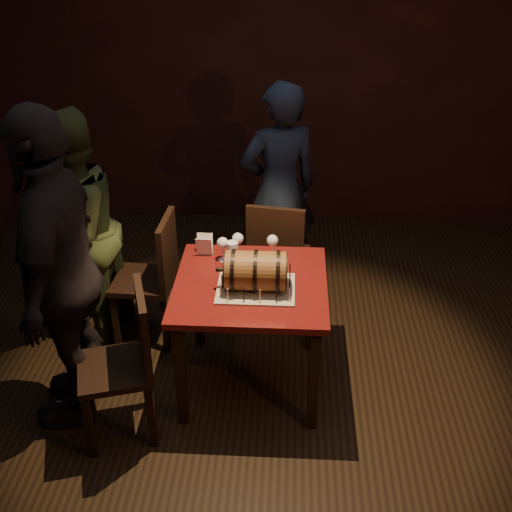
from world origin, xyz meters
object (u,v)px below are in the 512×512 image
(wine_glass_right, at_px, (272,241))
(chair_left_rear, at_px, (155,273))
(chair_back, at_px, (277,254))
(barrel_cake, at_px, (256,271))
(wine_glass_left, at_px, (223,244))
(chair_left_front, at_px, (128,357))
(person_left_rear, at_px, (74,233))
(person_back, at_px, (279,191))
(wine_glass_mid, at_px, (238,240))
(person_left_front, at_px, (61,273))
(pub_table, at_px, (251,298))
(pint_of_ale, at_px, (232,254))

(wine_glass_right, xyz_separation_m, chair_left_rear, (-0.80, 0.15, -0.35))
(chair_back, bearing_deg, wine_glass_right, -93.00)
(barrel_cake, distance_m, chair_left_rear, 0.96)
(wine_glass_left, distance_m, chair_left_front, 0.90)
(chair_left_front, xyz_separation_m, person_left_rear, (-0.53, 0.88, 0.29))
(chair_left_rear, bearing_deg, person_back, 41.73)
(wine_glass_mid, bearing_deg, person_left_rear, 173.46)
(chair_left_front, bearing_deg, person_left_front, 155.15)
(barrel_cake, xyz_separation_m, person_left_front, (-1.05, -0.20, 0.07))
(barrel_cake, height_order, chair_left_rear, barrel_cake)
(pub_table, relative_size, wine_glass_mid, 5.59)
(wine_glass_right, relative_size, person_left_front, 0.08)
(pint_of_ale, bearing_deg, wine_glass_left, 149.13)
(person_left_front, bearing_deg, pint_of_ale, 115.53)
(pint_of_ale, distance_m, chair_left_rear, 0.67)
(wine_glass_mid, relative_size, person_left_rear, 0.10)
(wine_glass_left, relative_size, wine_glass_right, 1.00)
(person_left_front, bearing_deg, pub_table, 102.06)
(wine_glass_left, distance_m, person_left_rear, 1.01)
(pint_of_ale, relative_size, chair_back, 0.16)
(pub_table, bearing_deg, person_back, 83.47)
(pub_table, height_order, chair_left_front, chair_left_front)
(wine_glass_right, height_order, chair_back, chair_back)
(wine_glass_right, xyz_separation_m, pint_of_ale, (-0.24, -0.09, -0.05))
(person_left_front, bearing_deg, wine_glass_left, 119.18)
(wine_glass_mid, bearing_deg, person_left_front, -147.48)
(wine_glass_left, distance_m, wine_glass_right, 0.31)
(pub_table, bearing_deg, wine_glass_right, 68.50)
(wine_glass_right, height_order, pint_of_ale, wine_glass_right)
(person_back, relative_size, person_left_front, 0.87)
(wine_glass_mid, xyz_separation_m, chair_left_front, (-0.55, -0.76, -0.34))
(wine_glass_left, height_order, pint_of_ale, wine_glass_left)
(wine_glass_right, xyz_separation_m, person_left_front, (-1.14, -0.57, 0.08))
(pub_table, distance_m, wine_glass_left, 0.39)
(wine_glass_left, bearing_deg, chair_left_rear, 157.51)
(pub_table, height_order, person_back, person_back)
(person_left_front, bearing_deg, wine_glass_mid, 119.45)
(chair_back, bearing_deg, chair_left_front, -123.58)
(wine_glass_mid, distance_m, person_back, 0.90)
(wine_glass_left, height_order, wine_glass_right, same)
(chair_back, xyz_separation_m, person_left_front, (-1.16, -1.03, 0.43))
(barrel_cake, bearing_deg, person_back, 85.42)
(wine_glass_mid, bearing_deg, pub_table, -72.20)
(barrel_cake, bearing_deg, chair_left_rear, 143.50)
(barrel_cake, bearing_deg, wine_glass_left, 124.46)
(wine_glass_mid, xyz_separation_m, wine_glass_right, (0.22, -0.01, 0.00))
(pub_table, bearing_deg, chair_left_rear, 146.34)
(wine_glass_left, xyz_separation_m, person_left_front, (-0.83, -0.53, 0.08))
(chair_left_rear, bearing_deg, barrel_cake, -36.50)
(chair_back, relative_size, chair_left_rear, 1.00)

